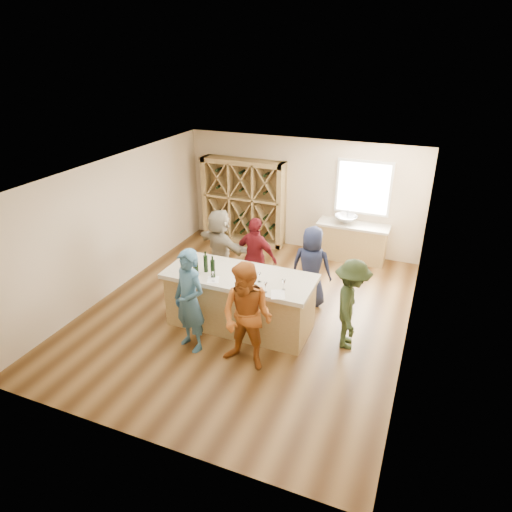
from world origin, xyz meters
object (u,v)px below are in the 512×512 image
at_px(person_server, 351,305).
at_px(wine_bottle_c, 206,264).
at_px(wine_rack, 244,201).
at_px(wine_bottle_b, 196,266).
at_px(wine_bottle_a, 195,263).
at_px(person_far_mid, 256,257).
at_px(person_near_left, 190,301).
at_px(person_near_right, 247,317).
at_px(person_far_left, 220,248).
at_px(wine_bottle_d, 213,269).
at_px(tasting_counter_base, 240,302).
at_px(person_far_right, 311,267).
at_px(sink, 346,219).

bearing_deg(person_server, wine_bottle_c, 85.82).
distance_m(wine_rack, wine_bottle_b, 4.12).
height_order(wine_bottle_a, person_far_mid, person_far_mid).
xyz_separation_m(wine_bottle_c, person_near_left, (0.10, -0.80, -0.31)).
bearing_deg(wine_bottle_c, person_server, 6.05).
xyz_separation_m(person_near_right, person_far_mid, (-0.77, 2.25, -0.08)).
height_order(person_server, person_far_left, person_far_left).
relative_size(wine_bottle_a, person_near_left, 0.17).
bearing_deg(person_far_mid, wine_bottle_d, 93.99).
xyz_separation_m(wine_bottle_d, person_server, (2.39, 0.42, -0.42)).
distance_m(tasting_counter_base, person_server, 2.03).
height_order(person_near_left, person_far_mid, person_near_left).
height_order(wine_bottle_d, person_server, person_server).
xyz_separation_m(wine_rack, wine_bottle_b, (0.84, -4.04, 0.14)).
xyz_separation_m(wine_bottle_c, person_far_right, (1.59, 1.40, -0.41)).
relative_size(sink, person_server, 0.33).
distance_m(wine_bottle_b, person_near_left, 0.76).
bearing_deg(wine_rack, person_far_mid, -61.48).
xyz_separation_m(wine_bottle_b, person_far_right, (1.71, 1.55, -0.41)).
bearing_deg(wine_bottle_c, person_near_right, -36.82).
bearing_deg(person_near_right, person_near_left, -178.68).
relative_size(person_near_right, person_far_right, 1.11).
xyz_separation_m(person_near_left, person_far_right, (1.49, 2.20, -0.09)).
height_order(person_near_right, person_far_mid, person_near_right).
xyz_separation_m(sink, person_near_right, (-0.56, -4.71, -0.09)).
distance_m(person_near_right, person_server, 1.84).
relative_size(person_server, person_far_left, 0.96).
relative_size(wine_bottle_d, person_near_right, 0.18).
xyz_separation_m(wine_bottle_d, person_far_right, (1.37, 1.54, -0.41)).
distance_m(tasting_counter_base, person_far_right, 1.64).
xyz_separation_m(wine_bottle_c, person_near_right, (1.19, -0.89, -0.31)).
height_order(person_far_mid, person_far_left, person_far_left).
relative_size(sink, person_far_right, 0.33).
height_order(wine_bottle_c, person_far_right, person_far_right).
bearing_deg(person_server, sink, 3.38).
height_order(wine_rack, wine_bottle_a, wine_rack).
bearing_deg(wine_bottle_a, person_far_mid, 66.41).
relative_size(person_near_left, person_far_mid, 1.09).
bearing_deg(person_far_left, person_near_left, 126.59).
height_order(wine_bottle_b, person_near_left, person_near_left).
distance_m(tasting_counter_base, wine_bottle_d, 0.88).
xyz_separation_m(person_near_left, person_near_right, (1.09, -0.09, -0.00)).
relative_size(sink, person_far_left, 0.32).
distance_m(wine_bottle_a, person_near_left, 0.86).
height_order(tasting_counter_base, person_server, person_server).
height_order(wine_bottle_a, person_near_left, person_near_left).
bearing_deg(wine_rack, wine_bottle_d, -73.80).
relative_size(wine_rack, person_far_left, 1.28).
relative_size(wine_bottle_a, person_far_mid, 0.18).
height_order(tasting_counter_base, wine_bottle_d, wine_bottle_d).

